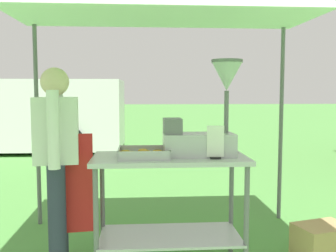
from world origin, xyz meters
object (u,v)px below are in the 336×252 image
at_px(stall_canopy, 169,8).
at_px(menu_sign, 215,145).
at_px(vendor, 58,158).
at_px(supply_crate, 322,243).
at_px(donut_fryer, 205,122).
at_px(donut_cart, 170,187).
at_px(donut_tray, 144,154).

distance_m(stall_canopy, menu_sign, 1.14).
bearing_deg(menu_sign, stall_canopy, 143.46).
distance_m(vendor, supply_crate, 2.29).
bearing_deg(donut_fryer, stall_canopy, 160.69).
relative_size(menu_sign, vendor, 0.16).
xyz_separation_m(stall_canopy, supply_crate, (1.28, -0.09, -1.92)).
height_order(menu_sign, vendor, vendor).
bearing_deg(donut_cart, vendor, 176.99).
xyz_separation_m(donut_cart, menu_sign, (0.34, -0.15, 0.36)).
bearing_deg(supply_crate, donut_fryer, -179.60).
distance_m(stall_canopy, donut_cart, 1.43).
relative_size(donut_fryer, menu_sign, 2.99).
height_order(donut_cart, donut_tray, donut_tray).
relative_size(donut_cart, donut_tray, 3.03).
height_order(stall_canopy, donut_cart, stall_canopy).
bearing_deg(donut_fryer, vendor, 177.72).
distance_m(donut_cart, supply_crate, 1.38).
height_order(menu_sign, supply_crate, menu_sign).
height_order(donut_fryer, menu_sign, donut_fryer).
bearing_deg(donut_cart, menu_sign, -24.15).
distance_m(menu_sign, vendor, 1.24).
distance_m(menu_sign, supply_crate, 1.29).
bearing_deg(donut_tray, donut_fryer, 4.44).
distance_m(donut_cart, vendor, 0.92).
bearing_deg(vendor, donut_cart, -3.01).
xyz_separation_m(menu_sign, supply_crate, (0.95, 0.16, -0.86)).
xyz_separation_m(donut_tray, supply_crate, (1.49, 0.04, -0.78)).
distance_m(stall_canopy, donut_tray, 1.17).
xyz_separation_m(donut_tray, donut_fryer, (0.48, 0.04, 0.24)).
height_order(stall_canopy, donut_tray, stall_canopy).
xyz_separation_m(donut_cart, donut_tray, (-0.20, -0.04, 0.28)).
xyz_separation_m(menu_sign, vendor, (-1.22, 0.20, -0.12)).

